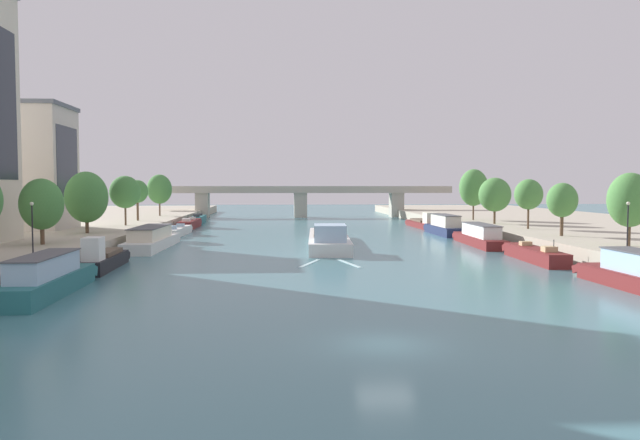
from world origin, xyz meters
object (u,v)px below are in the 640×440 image
object	(u,v)px
barge_midriver	(329,239)
moored_boat_left_second	(152,239)
moored_boat_left_downstream	(199,219)
moored_boat_right_near	(479,236)
tree_right_second	(562,200)
tree_left_far	(42,204)
tree_right_midway	(495,195)
tree_right_far	(630,200)
lamppost_left_bank	(32,227)
moored_boat_left_lone	(104,259)
moored_boat_left_gap_after	(48,278)
tree_left_midway	(86,197)
tree_right_distant	(529,194)
tree_left_past_mid	(125,192)
moored_boat_right_far	(444,226)
lamppost_right_bank	(628,225)
moored_boat_right_lone	(534,254)
moored_boat_left_end	(190,224)
tree_left_second	(137,192)
moored_boat_right_second	(424,223)
tree_right_end_of_row	(474,188)
moored_boat_left_midway	(177,231)
tree_left_distant	(159,189)
bridge_far	(300,197)

from	to	relation	value
barge_midriver	moored_boat_left_second	bearing A→B (deg)	-178.00
moored_boat_left_downstream	moored_boat_right_near	size ratio (longest dim) A/B	0.72
tree_right_second	moored_boat_left_second	bearing A→B (deg)	172.20
tree_left_far	tree_right_midway	world-z (taller)	tree_right_midway
tree_right_far	lamppost_left_bank	world-z (taller)	tree_right_far
barge_midriver	moored_boat_left_lone	distance (m)	27.24
moored_boat_left_gap_after	tree_left_midway	size ratio (longest dim) A/B	1.89
barge_midriver	moored_boat_left_gap_after	world-z (taller)	barge_midriver
moored_boat_right_near	tree_right_distant	bearing A→B (deg)	25.39
moored_boat_left_downstream	tree_left_past_mid	distance (m)	32.61
moored_boat_left_gap_after	moored_boat_right_far	world-z (taller)	moored_boat_right_far
moored_boat_right_far	lamppost_right_bank	world-z (taller)	lamppost_right_bank
moored_boat_left_gap_after	tree_left_past_mid	distance (m)	45.04
moored_boat_left_second	moored_boat_right_lone	size ratio (longest dim) A/B	1.35
moored_boat_left_gap_after	tree_right_second	size ratio (longest dim) A/B	2.32
moored_boat_left_lone	moored_boat_left_end	size ratio (longest dim) A/B	0.85
tree_left_midway	lamppost_left_bank	size ratio (longest dim) A/B	1.67
moored_boat_left_downstream	tree_left_second	distance (m)	21.96
moored_boat_right_near	lamppost_left_bank	bearing A→B (deg)	-150.61
barge_midriver	lamppost_right_bank	distance (m)	32.27
tree_left_midway	moored_boat_right_second	bearing A→B (deg)	33.16
tree_right_distant	moored_boat_left_gap_after	bearing A→B (deg)	-143.13
lamppost_left_bank	lamppost_right_bank	world-z (taller)	lamppost_left_bank
lamppost_left_bank	moored_boat_left_end	bearing A→B (deg)	86.18
tree_right_midway	moored_boat_right_far	bearing A→B (deg)	161.33
moored_boat_left_lone	tree_right_far	bearing A→B (deg)	-0.05
moored_boat_left_downstream	moored_boat_left_end	bearing A→B (deg)	-88.75
tree_right_end_of_row	lamppost_left_bank	size ratio (longest dim) A/B	1.90
moored_boat_left_second	tree_left_far	world-z (taller)	tree_left_far
tree_left_midway	tree_right_midway	bearing A→B (deg)	14.47
moored_boat_left_downstream	tree_left_midway	bearing A→B (deg)	-98.39
moored_boat_left_lone	lamppost_left_bank	distance (m)	7.10
moored_boat_right_second	tree_left_second	xyz separation A→B (m)	(-45.81, -5.10, 5.31)
moored_boat_left_downstream	tree_right_midway	size ratio (longest dim) A/B	1.72
moored_boat_left_midway	lamppost_left_bank	xyz separation A→B (m)	(-4.04, -40.90, 3.39)
tree_right_midway	lamppost_left_bank	distance (m)	61.28
moored_boat_left_midway	tree_right_distant	distance (m)	47.69
tree_left_past_mid	tree_right_end_of_row	bearing A→B (deg)	10.95
moored_boat_left_gap_after	tree_left_distant	world-z (taller)	tree_left_distant
lamppost_right_bank	bridge_far	bearing A→B (deg)	104.54
moored_boat_left_midway	tree_left_distant	world-z (taller)	tree_left_distant
barge_midriver	lamppost_left_bank	distance (m)	33.64
moored_boat_right_second	moored_boat_left_lone	bearing A→B (deg)	-128.69
tree_left_second	tree_left_far	bearing A→B (deg)	-89.91
moored_boat_left_end	tree_right_end_of_row	world-z (taller)	tree_right_end_of_row
moored_boat_right_far	moored_boat_left_lone	bearing A→B (deg)	-138.29
tree_right_end_of_row	lamppost_right_bank	xyz separation A→B (m)	(-2.58, -47.26, -2.78)
tree_right_midway	bridge_far	xyz separation A→B (m)	(-25.49, 51.54, -1.31)
moored_boat_left_end	tree_left_midway	bearing A→B (deg)	-102.30
tree_right_distant	moored_boat_left_downstream	bearing A→B (deg)	137.79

